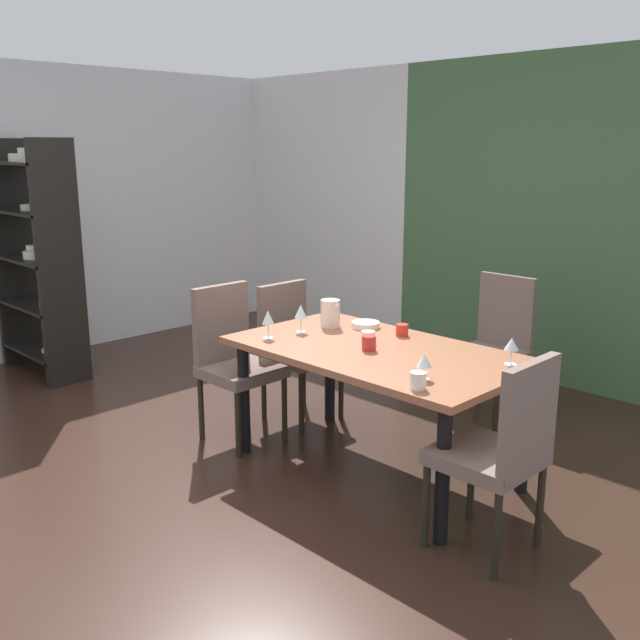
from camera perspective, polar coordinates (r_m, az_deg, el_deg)
The scene contains 19 objects.
ground_plane at distance 4.38m, azimuth -7.63°, elevation -11.59°, with size 6.23×5.77×0.02m, color #321F17.
back_panel_interior at distance 7.37m, azimuth 0.19°, elevation 9.27°, with size 2.21×0.10×2.55m, color silver.
garden_window_panel at distance 5.62m, azimuth 23.41°, elevation 6.73°, with size 4.02×0.10×2.55m, color #40623C.
dining_table at distance 4.06m, azimuth 4.56°, elevation -3.45°, with size 1.68×0.95×0.74m.
chair_left_far at distance 4.93m, azimuth -2.06°, elevation -1.85°, with size 0.45×0.44×0.94m.
chair_right_near at distance 3.37m, azimuth 14.37°, elevation -9.73°, with size 0.44×0.44×0.96m.
chair_head_far at distance 5.06m, azimuth 13.90°, elevation -1.61°, with size 0.44×0.45×0.99m.
chair_left_near at distance 4.60m, azimuth -6.95°, elevation -2.84°, with size 0.45×0.44×1.00m.
display_shelf at distance 6.24m, azimuth -21.77°, elevation 4.78°, with size 0.91×0.36×1.92m.
wine_glass_left at distance 3.51m, azimuth 8.35°, elevation -3.28°, with size 0.08×0.08×0.13m.
wine_glass_corner at distance 4.21m, azimuth -4.18°, elevation 0.15°, with size 0.07×0.07×0.17m.
wine_glass_front at distance 4.34m, azimuth -1.55°, elevation 0.65°, with size 0.08×0.08×0.17m.
wine_glass_south at distance 3.83m, azimuth 15.08°, elevation -1.93°, with size 0.08×0.08×0.15m.
serving_bowl_rear at distance 4.48m, azimuth 3.67°, elevation -0.38°, with size 0.18×0.18×0.04m, color white.
cup_east at distance 4.13m, azimuth 3.87°, elevation -1.38°, with size 0.08×0.08×0.07m, color silver.
cup_north at distance 3.99m, azimuth 3.93°, elevation -1.85°, with size 0.08×0.08×0.08m, color red.
cup_right at distance 3.39m, azimuth 7.85°, elevation -4.82°, with size 0.08×0.08×0.08m, color white.
cup_near_shelf at distance 4.31m, azimuth 6.58°, elevation -0.79°, with size 0.07×0.07×0.07m, color red.
pitcher_near_window at distance 4.48m, azimuth 0.84°, elevation 0.56°, with size 0.14×0.12×0.17m.
Camera 1 is at (3.18, -2.36, 1.86)m, focal length 40.00 mm.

